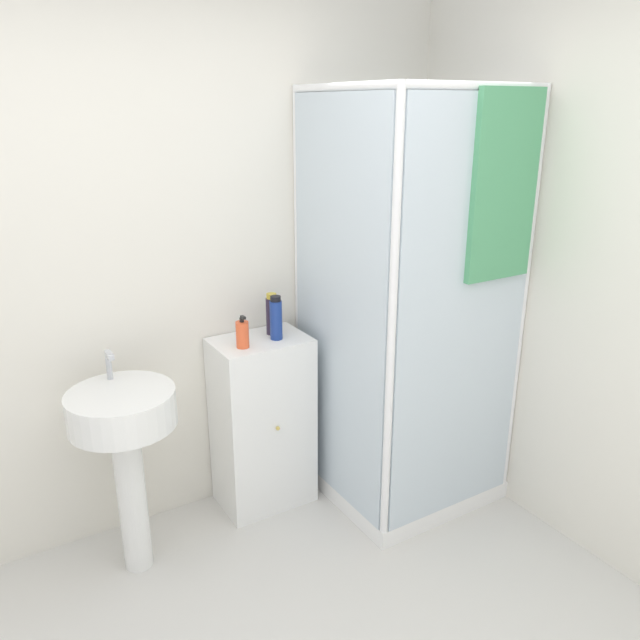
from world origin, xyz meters
The scene contains 7 objects.
wall_back centered at (0.00, 1.70, 1.25)m, with size 6.40×0.06×2.50m, color silver.
shower_enclosure centered at (1.22, 1.18, 0.62)m, with size 0.82×0.85×2.05m.
vanity_cabinet centered at (0.57, 1.51, 0.45)m, with size 0.46×0.34×0.90m.
sink centered at (-0.13, 1.36, 0.67)m, with size 0.44×0.44×0.99m.
soap_dispenser centered at (0.46, 1.45, 0.96)m, with size 0.06×0.06×0.16m.
shampoo_bottle_tall_black centered at (0.66, 1.54, 1.00)m, with size 0.06×0.06×0.21m.
shampoo_bottle_blue centered at (0.65, 1.47, 1.00)m, with size 0.06×0.06×0.21m.
Camera 1 is at (-0.63, -1.03, 1.96)m, focal length 35.00 mm.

